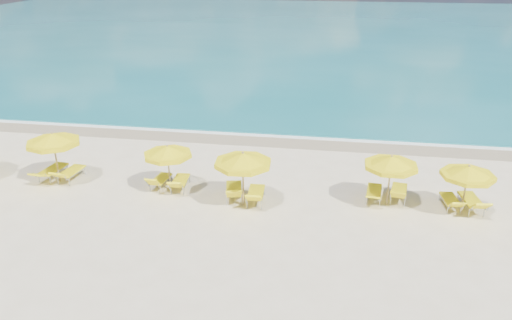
# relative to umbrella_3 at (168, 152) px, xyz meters

# --- Properties ---
(ground_plane) EXTENTS (120.00, 120.00, 0.00)m
(ground_plane) POSITION_rel_umbrella_3_xyz_m (3.57, -0.40, -1.79)
(ground_plane) COLOR beige
(ocean) EXTENTS (120.00, 80.00, 0.30)m
(ocean) POSITION_rel_umbrella_3_xyz_m (3.57, 47.60, -1.79)
(ocean) COLOR #126369
(ocean) RESTS_ON ground
(wet_sand_band) EXTENTS (120.00, 2.60, 0.01)m
(wet_sand_band) POSITION_rel_umbrella_3_xyz_m (3.57, 7.00, -1.79)
(wet_sand_band) COLOR tan
(wet_sand_band) RESTS_ON ground
(foam_line) EXTENTS (120.00, 1.20, 0.03)m
(foam_line) POSITION_rel_umbrella_3_xyz_m (3.57, 7.80, -1.79)
(foam_line) COLOR white
(foam_line) RESTS_ON ground
(whitecap_near) EXTENTS (14.00, 0.36, 0.05)m
(whitecap_near) POSITION_rel_umbrella_3_xyz_m (-2.43, 16.60, -1.79)
(whitecap_near) COLOR white
(whitecap_near) RESTS_ON ground
(whitecap_far) EXTENTS (18.00, 0.30, 0.05)m
(whitecap_far) POSITION_rel_umbrella_3_xyz_m (11.57, 23.60, -1.79)
(whitecap_far) COLOR white
(whitecap_far) RESTS_ON ground
(umbrella_2) EXTENTS (2.53, 2.53, 2.34)m
(umbrella_2) POSITION_rel_umbrella_3_xyz_m (-5.19, 0.08, 0.21)
(umbrella_2) COLOR tan
(umbrella_2) RESTS_ON ground
(umbrella_3) EXTENTS (2.11, 2.11, 2.10)m
(umbrella_3) POSITION_rel_umbrella_3_xyz_m (0.00, 0.00, 0.00)
(umbrella_3) COLOR tan
(umbrella_3) RESTS_ON ground
(umbrella_4) EXTENTS (2.94, 2.94, 2.35)m
(umbrella_4) POSITION_rel_umbrella_3_xyz_m (3.36, -0.83, 0.21)
(umbrella_4) COLOR tan
(umbrella_4) RESTS_ON ground
(umbrella_5) EXTENTS (2.84, 2.84, 2.19)m
(umbrella_5) POSITION_rel_umbrella_3_xyz_m (9.12, 0.14, 0.08)
(umbrella_5) COLOR tan
(umbrella_5) RESTS_ON ground
(umbrella_6) EXTENTS (2.51, 2.51, 2.09)m
(umbrella_6) POSITION_rel_umbrella_3_xyz_m (11.95, -0.17, -0.01)
(umbrella_6) COLOR tan
(umbrella_6) RESTS_ON ground
(lounger_2_left) EXTENTS (0.84, 2.09, 0.73)m
(lounger_2_left) POSITION_rel_umbrella_3_xyz_m (-5.66, 0.36, -1.55)
(lounger_2_left) COLOR #A5A8AD
(lounger_2_left) RESTS_ON ground
(lounger_2_right) EXTENTS (0.80, 1.94, 0.83)m
(lounger_2_right) POSITION_rel_umbrella_3_xyz_m (-4.75, 0.32, -1.56)
(lounger_2_right) COLOR #A5A8AD
(lounger_2_right) RESTS_ON ground
(lounger_3_left) EXTENTS (0.72, 1.69, 0.81)m
(lounger_3_left) POSITION_rel_umbrella_3_xyz_m (-0.52, 0.25, -1.58)
(lounger_3_left) COLOR #A5A8AD
(lounger_3_left) RESTS_ON ground
(lounger_3_right) EXTENTS (0.74, 1.85, 0.83)m
(lounger_3_right) POSITION_rel_umbrella_3_xyz_m (0.39, 0.18, -1.56)
(lounger_3_right) COLOR #A5A8AD
(lounger_3_right) RESTS_ON ground
(lounger_4_left) EXTENTS (1.03, 2.02, 0.93)m
(lounger_4_left) POSITION_rel_umbrella_3_xyz_m (2.88, -0.33, -1.54)
(lounger_4_left) COLOR #A5A8AD
(lounger_4_left) RESTS_ON ground
(lounger_4_right) EXTENTS (0.74, 1.95, 0.88)m
(lounger_4_right) POSITION_rel_umbrella_3_xyz_m (3.82, -0.50, -1.55)
(lounger_4_right) COLOR #A5A8AD
(lounger_4_right) RESTS_ON ground
(lounger_5_left) EXTENTS (0.80, 1.92, 0.69)m
(lounger_5_left) POSITION_rel_umbrella_3_xyz_m (8.61, 0.52, -1.57)
(lounger_5_left) COLOR #A5A8AD
(lounger_5_left) RESTS_ON ground
(lounger_5_right) EXTENTS (0.91, 1.92, 0.86)m
(lounger_5_right) POSITION_rel_umbrella_3_xyz_m (9.63, 0.68, -1.56)
(lounger_5_right) COLOR #A5A8AD
(lounger_5_right) RESTS_ON ground
(lounger_6_left) EXTENTS (0.72, 1.73, 0.76)m
(lounger_6_left) POSITION_rel_umbrella_3_xyz_m (11.61, 0.25, -1.58)
(lounger_6_left) COLOR #A5A8AD
(lounger_6_left) RESTS_ON ground
(lounger_6_right) EXTENTS (0.89, 1.99, 0.87)m
(lounger_6_right) POSITION_rel_umbrella_3_xyz_m (12.40, 0.23, -1.55)
(lounger_6_right) COLOR #A5A8AD
(lounger_6_right) RESTS_ON ground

